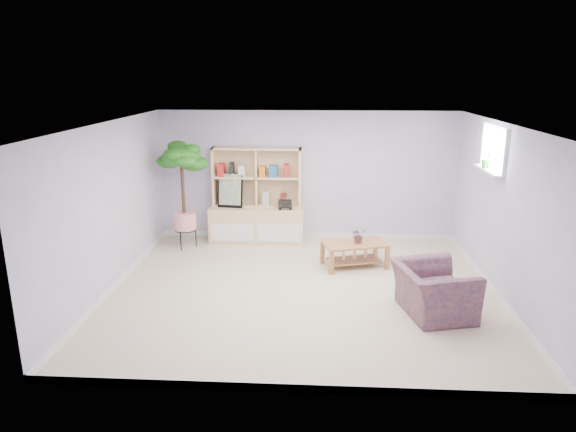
# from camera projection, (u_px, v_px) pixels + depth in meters

# --- Properties ---
(floor) EXTENTS (5.50, 5.00, 0.01)m
(floor) POSITION_uv_depth(u_px,v_px,m) (302.00, 290.00, 7.47)
(floor) COLOR #C7B697
(floor) RESTS_ON ground
(ceiling) EXTENTS (5.50, 5.00, 0.01)m
(ceiling) POSITION_uv_depth(u_px,v_px,m) (303.00, 124.00, 6.83)
(ceiling) COLOR white
(ceiling) RESTS_ON walls
(walls) EXTENTS (5.51, 5.01, 2.40)m
(walls) POSITION_uv_depth(u_px,v_px,m) (303.00, 211.00, 7.15)
(walls) COLOR #AFAAD3
(walls) RESTS_ON floor
(baseboard) EXTENTS (5.50, 5.00, 0.10)m
(baseboard) POSITION_uv_depth(u_px,v_px,m) (302.00, 287.00, 7.46)
(baseboard) COLOR white
(baseboard) RESTS_ON floor
(window) EXTENTS (0.10, 0.98, 0.68)m
(window) POSITION_uv_depth(u_px,v_px,m) (494.00, 149.00, 7.36)
(window) COLOR #C9DEFB
(window) RESTS_ON walls
(window_sill) EXTENTS (0.14, 1.00, 0.04)m
(window_sill) POSITION_uv_depth(u_px,v_px,m) (488.00, 171.00, 7.45)
(window_sill) COLOR white
(window_sill) RESTS_ON walls
(storage_unit) EXTENTS (1.74, 0.59, 1.74)m
(storage_unit) POSITION_uv_depth(u_px,v_px,m) (257.00, 196.00, 9.44)
(storage_unit) COLOR #DBBC89
(storage_unit) RESTS_ON floor
(poster) EXTENTS (0.47, 0.16, 0.64)m
(poster) POSITION_uv_depth(u_px,v_px,m) (230.00, 190.00, 9.41)
(poster) COLOR yellow
(poster) RESTS_ON storage_unit
(toy_truck) EXTENTS (0.36, 0.27, 0.18)m
(toy_truck) POSITION_uv_depth(u_px,v_px,m) (285.00, 204.00, 9.35)
(toy_truck) COLOR black
(toy_truck) RESTS_ON storage_unit
(coffee_table) EXTENTS (1.12, 0.81, 0.41)m
(coffee_table) POSITION_uv_depth(u_px,v_px,m) (354.00, 254.00, 8.34)
(coffee_table) COLOR #A8713D
(coffee_table) RESTS_ON floor
(table_plant) EXTENTS (0.30, 0.29, 0.26)m
(table_plant) POSITION_uv_depth(u_px,v_px,m) (358.00, 235.00, 8.23)
(table_plant) COLOR #105118
(table_plant) RESTS_ON coffee_table
(floor_tree) EXTENTS (0.88, 0.88, 1.92)m
(floor_tree) POSITION_uv_depth(u_px,v_px,m) (183.00, 196.00, 9.04)
(floor_tree) COLOR #0F4F12
(floor_tree) RESTS_ON floor
(armchair) EXTENTS (1.09, 1.19, 0.75)m
(armchair) POSITION_uv_depth(u_px,v_px,m) (433.00, 287.00, 6.65)
(armchair) COLOR navy
(armchair) RESTS_ON floor
(sill_plant) EXTENTS (0.18, 0.17, 0.26)m
(sill_plant) POSITION_uv_depth(u_px,v_px,m) (486.00, 159.00, 7.52)
(sill_plant) COLOR #0F4F12
(sill_plant) RESTS_ON window_sill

